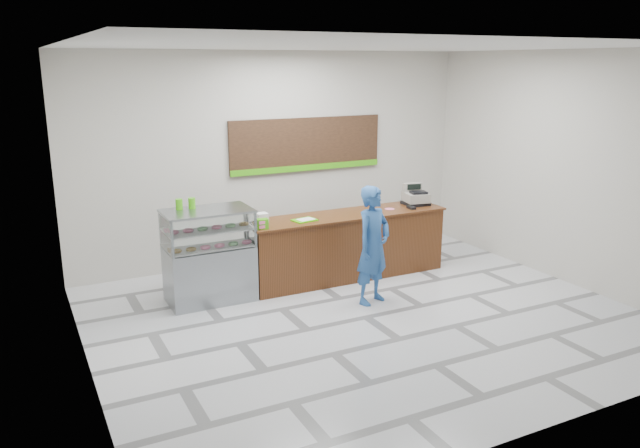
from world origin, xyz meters
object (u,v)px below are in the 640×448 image
sales_counter (346,246)px  serving_tray (305,220)px  display_case (209,255)px  cash_register (415,197)px  customer (373,245)px

sales_counter → serving_tray: 0.93m
display_case → cash_register: size_ratio=2.98×
cash_register → display_case: bearing=-167.8°
serving_tray → customer: (0.58, -1.01, -0.20)m
display_case → serving_tray: size_ratio=3.51×
cash_register → serving_tray: 2.10m
sales_counter → cash_register: 1.47m
sales_counter → display_case: (-2.22, -0.00, 0.16)m
sales_counter → serving_tray: (-0.77, -0.09, 0.52)m
cash_register → serving_tray: cash_register is taller
sales_counter → customer: 1.16m
sales_counter → customer: bearing=-99.8°
sales_counter → cash_register: (1.33, 0.05, 0.64)m
display_case → cash_register: 3.58m
display_case → customer: size_ratio=0.79×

